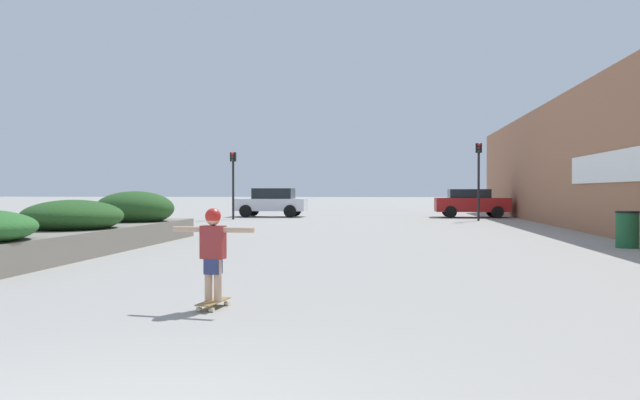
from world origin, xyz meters
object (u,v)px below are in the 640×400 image
object	(u,v)px
traffic_light_right	(479,168)
skateboarder	(213,245)
skateboard	(213,303)
trash_bin	(627,229)
car_leftmost	(272,202)
traffic_light_left	(233,174)
car_center_left	(471,203)

from	to	relation	value
traffic_light_right	skateboarder	bearing A→B (deg)	-105.20
skateboard	trash_bin	bearing A→B (deg)	57.41
skateboard	trash_bin	size ratio (longest dim) A/B	0.69
skateboard	skateboarder	world-z (taller)	skateboarder
car_leftmost	traffic_light_left	distance (m)	3.96
car_leftmost	car_center_left	size ratio (longest dim) A/B	1.01
trash_bin	car_leftmost	distance (m)	21.52
car_center_left	trash_bin	bearing A→B (deg)	4.87
skateboarder	traffic_light_left	size ratio (longest dim) A/B	0.33
car_center_left	traffic_light_left	bearing A→B (deg)	-72.19
car_center_left	skateboard	bearing A→B (deg)	-13.37
skateboard	trash_bin	world-z (taller)	trash_bin
traffic_light_left	car_center_left	bearing A→B (deg)	17.81
skateboarder	skateboard	bearing A→B (deg)	102.54
skateboarder	car_leftmost	distance (m)	26.94
trash_bin	car_leftmost	xyz separation A→B (m)	(-12.38, 17.60, 0.36)
skateboarder	trash_bin	size ratio (longest dim) A/B	1.22
trash_bin	car_center_left	xyz separation A→B (m)	(-1.54, 18.05, 0.34)
car_leftmost	traffic_light_right	world-z (taller)	traffic_light_right
trash_bin	skateboard	bearing A→B (deg)	-131.56
car_leftmost	traffic_light_left	bearing A→B (deg)	159.39
car_leftmost	car_center_left	world-z (taller)	car_leftmost
skateboarder	car_leftmost	world-z (taller)	car_leftmost
skateboarder	traffic_light_right	distance (m)	23.99
skateboarder	traffic_light_left	distance (m)	23.88
traffic_light_right	skateboard	bearing A→B (deg)	-105.20
trash_bin	traffic_light_right	distance (m)	14.36
trash_bin	car_center_left	distance (m)	18.12
skateboard	traffic_light_left	distance (m)	23.93
skateboarder	car_center_left	xyz separation A→B (m)	(6.42, 27.03, 0.04)
car_leftmost	traffic_light_right	xyz separation A→B (m)	(10.69, -3.48, 1.68)
skateboarder	traffic_light_right	bearing A→B (deg)	83.76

